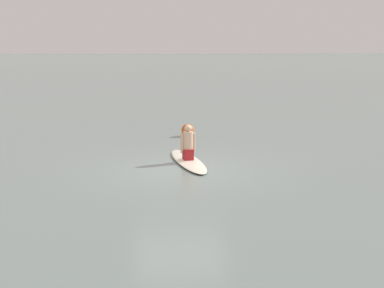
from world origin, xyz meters
TOP-DOWN VIEW (x-y plane):
  - ground_plane at (0.00, 0.00)m, footprint 400.00×400.00m
  - surfboard at (0.95, -0.30)m, footprint 3.40×1.11m
  - person_paddler at (0.95, -0.30)m, footprint 0.36×0.44m
  - buoy_marker at (5.37, -0.69)m, footprint 0.45×0.45m

SIDE VIEW (x-z plane):
  - ground_plane at x=0.00m, z-range 0.00..0.00m
  - surfboard at x=0.95m, z-range 0.00..0.09m
  - buoy_marker at x=5.37m, z-range 0.00..0.45m
  - person_paddler at x=0.95m, z-range 0.04..1.03m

